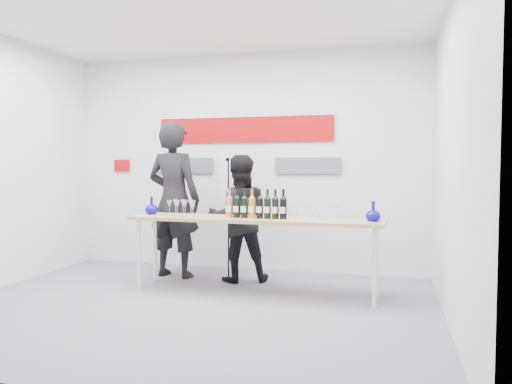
% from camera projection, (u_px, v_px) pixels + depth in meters
% --- Properties ---
extents(ground, '(5.00, 5.00, 0.00)m').
position_uv_depth(ground, '(189.00, 307.00, 5.12)').
color(ground, slate).
rests_on(ground, ground).
extents(back_wall, '(5.00, 0.04, 3.00)m').
position_uv_depth(back_wall, '(244.00, 162.00, 6.97)').
color(back_wall, silver).
rests_on(back_wall, ground).
extents(signage, '(3.38, 0.02, 0.79)m').
position_uv_depth(signage, '(240.00, 140.00, 6.94)').
color(signage, '#A40708').
rests_on(signage, back_wall).
extents(tasting_table, '(2.90, 0.66, 0.86)m').
position_uv_depth(tasting_table, '(254.00, 224.00, 5.61)').
color(tasting_table, tan).
rests_on(tasting_table, ground).
extents(wine_bottles, '(0.71, 0.10, 0.33)m').
position_uv_depth(wine_bottles, '(256.00, 203.00, 5.55)').
color(wine_bottles, '#CC5966').
rests_on(wine_bottles, tasting_table).
extents(decanter_left, '(0.16, 0.16, 0.21)m').
position_uv_depth(decanter_left, '(152.00, 205.00, 6.02)').
color(decanter_left, '#090787').
rests_on(decanter_left, tasting_table).
extents(decanter_right, '(0.16, 0.16, 0.21)m').
position_uv_depth(decanter_right, '(373.00, 211.00, 5.27)').
color(decanter_right, '#090787').
rests_on(decanter_right, tasting_table).
extents(glasses_left, '(0.36, 0.23, 0.18)m').
position_uv_depth(glasses_left, '(182.00, 208.00, 5.84)').
color(glasses_left, silver).
rests_on(glasses_left, tasting_table).
extents(glasses_right, '(0.56, 0.24, 0.18)m').
position_uv_depth(glasses_right, '(314.00, 211.00, 5.39)').
color(glasses_right, silver).
rests_on(glasses_right, tasting_table).
extents(presenter_left, '(0.79, 0.58, 2.01)m').
position_uv_depth(presenter_left, '(174.00, 200.00, 6.48)').
color(presenter_left, black).
rests_on(presenter_left, ground).
extents(presenter_right, '(0.94, 0.85, 1.58)m').
position_uv_depth(presenter_right, '(239.00, 218.00, 6.24)').
color(presenter_right, black).
rests_on(presenter_right, ground).
extents(mic_stand, '(0.18, 0.18, 1.55)m').
position_uv_depth(mic_stand, '(228.00, 243.00, 6.30)').
color(mic_stand, black).
rests_on(mic_stand, ground).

